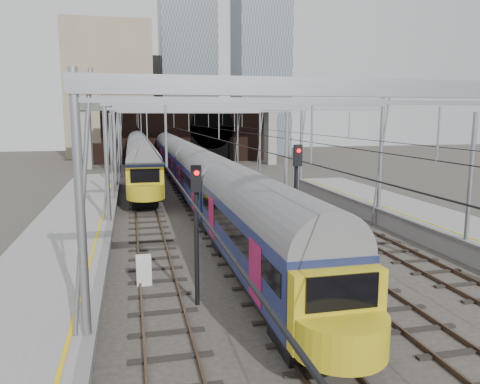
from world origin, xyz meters
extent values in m
plane|color=#38332D|center=(0.00, 0.00, 0.00)|extent=(160.00, 160.00, 0.00)
cube|color=gray|center=(-10.20, 2.50, 0.55)|extent=(4.20, 55.00, 1.10)
cube|color=slate|center=(-8.15, 2.50, 1.05)|extent=(0.35, 55.00, 0.12)
cube|color=gold|center=(-8.65, 2.50, 1.11)|extent=(0.12, 55.00, 0.01)
cube|color=#4C3828|center=(-6.72, 15.00, 0.09)|extent=(0.08, 80.00, 0.16)
cube|color=#4C3828|center=(-5.28, 15.00, 0.09)|extent=(0.08, 80.00, 0.16)
cube|color=black|center=(-6.00, 15.00, 0.01)|extent=(2.40, 80.00, 0.14)
cube|color=#4C3828|center=(-2.72, 15.00, 0.09)|extent=(0.08, 80.00, 0.16)
cube|color=#4C3828|center=(-1.28, 15.00, 0.09)|extent=(0.08, 80.00, 0.16)
cube|color=black|center=(-2.00, 15.00, 0.01)|extent=(2.40, 80.00, 0.14)
cube|color=#4C3828|center=(1.28, 15.00, 0.09)|extent=(0.08, 80.00, 0.16)
cube|color=#4C3828|center=(2.72, 15.00, 0.09)|extent=(0.08, 80.00, 0.16)
cube|color=black|center=(2.00, 15.00, 0.01)|extent=(2.40, 80.00, 0.14)
cube|color=#4C3828|center=(5.28, 15.00, 0.09)|extent=(0.08, 80.00, 0.16)
cube|color=#4C3828|center=(6.72, 15.00, 0.09)|extent=(0.08, 80.00, 0.16)
cube|color=black|center=(6.00, 15.00, 0.01)|extent=(2.40, 80.00, 0.14)
cylinder|color=gray|center=(-8.20, -6.00, 4.00)|extent=(0.24, 0.24, 8.00)
cube|color=gray|center=(0.00, -6.00, 7.60)|extent=(16.80, 0.28, 0.50)
cylinder|color=gray|center=(-8.20, 8.00, 4.00)|extent=(0.24, 0.24, 8.00)
cylinder|color=gray|center=(8.20, 8.00, 4.00)|extent=(0.24, 0.24, 8.00)
cube|color=gray|center=(0.00, 8.00, 7.60)|extent=(16.80, 0.28, 0.50)
cylinder|color=gray|center=(-8.20, 22.00, 4.00)|extent=(0.24, 0.24, 8.00)
cylinder|color=gray|center=(8.20, 22.00, 4.00)|extent=(0.24, 0.24, 8.00)
cube|color=gray|center=(0.00, 22.00, 7.60)|extent=(16.80, 0.28, 0.50)
cylinder|color=gray|center=(-8.20, 36.00, 4.00)|extent=(0.24, 0.24, 8.00)
cylinder|color=gray|center=(8.20, 36.00, 4.00)|extent=(0.24, 0.24, 8.00)
cube|color=gray|center=(0.00, 36.00, 7.60)|extent=(16.80, 0.28, 0.50)
cylinder|color=gray|center=(-8.20, 48.00, 4.00)|extent=(0.24, 0.24, 8.00)
cylinder|color=gray|center=(8.20, 48.00, 4.00)|extent=(0.24, 0.24, 8.00)
cube|color=gray|center=(0.00, 48.00, 7.60)|extent=(16.80, 0.28, 0.50)
cube|color=black|center=(-6.00, 15.00, 5.50)|extent=(0.03, 80.00, 0.03)
cube|color=black|center=(-2.00, 15.00, 5.50)|extent=(0.03, 80.00, 0.03)
cube|color=black|center=(2.00, 15.00, 5.50)|extent=(0.03, 80.00, 0.03)
cube|color=black|center=(6.00, 15.00, 5.50)|extent=(0.03, 80.00, 0.03)
cube|color=black|center=(2.00, 52.00, 4.50)|extent=(26.00, 2.00, 9.00)
cube|color=black|center=(5.00, 50.98, 2.60)|extent=(6.50, 0.10, 5.20)
cylinder|color=black|center=(5.00, 50.98, 5.20)|extent=(6.50, 0.10, 6.50)
cube|color=black|center=(-10.00, 51.00, 1.50)|extent=(6.00, 1.50, 3.00)
cube|color=gray|center=(-12.50, 46.00, 4.10)|extent=(1.20, 2.50, 8.20)
cube|color=gray|center=(12.50, 46.00, 4.10)|extent=(1.20, 2.50, 8.20)
cube|color=#555F56|center=(0.00, 46.00, 8.20)|extent=(28.00, 3.00, 1.40)
cube|color=gray|center=(0.00, 46.00, 9.10)|extent=(28.00, 3.00, 0.30)
cube|color=tan|center=(-10.00, 66.00, 11.00)|extent=(14.00, 12.00, 22.00)
cube|color=#4C5660|center=(4.00, 72.00, 16.00)|extent=(10.00, 10.00, 32.00)
cube|color=gray|center=(-2.00, 80.00, 9.00)|extent=(18.00, 14.00, 18.00)
cube|color=black|center=(-2.00, 21.49, 0.35)|extent=(1.98, 58.86, 0.70)
cube|color=#16234D|center=(-2.00, 21.49, 2.13)|extent=(2.52, 58.86, 2.25)
cylinder|color=slate|center=(-2.00, 21.49, 3.25)|extent=(2.47, 58.36, 2.47)
cube|color=black|center=(-2.00, 21.49, 2.49)|extent=(2.54, 57.66, 0.68)
cube|color=#BB3A82|center=(-2.00, 21.49, 1.50)|extent=(2.54, 57.86, 0.11)
cube|color=gold|center=(-2.00, -8.09, 2.03)|extent=(2.47, 0.60, 2.05)
cube|color=black|center=(-2.00, -8.26, 2.58)|extent=(1.89, 0.08, 0.90)
cube|color=black|center=(-6.00, 46.65, 0.35)|extent=(2.12, 62.85, 0.70)
cube|color=#16234D|center=(-6.00, 46.65, 2.20)|extent=(2.70, 62.85, 2.41)
cylinder|color=slate|center=(-6.00, 46.65, 3.41)|extent=(2.64, 62.35, 2.64)
cube|color=black|center=(-6.00, 46.65, 2.59)|extent=(2.72, 61.65, 0.72)
cube|color=#BB3A82|center=(-6.00, 46.65, 1.53)|extent=(2.72, 61.85, 0.12)
cube|color=gold|center=(-6.00, 15.07, 2.10)|extent=(2.64, 0.60, 2.21)
cube|color=black|center=(-6.00, 14.90, 2.69)|extent=(2.02, 0.08, 0.96)
cylinder|color=black|center=(-4.73, -2.09, 2.50)|extent=(0.17, 0.17, 4.99)
cube|color=black|center=(-4.73, -2.27, 4.68)|extent=(0.39, 0.25, 0.94)
sphere|color=red|center=(-4.73, -2.39, 4.89)|extent=(0.19, 0.19, 0.19)
cylinder|color=black|center=(0.63, 2.39, 2.67)|extent=(0.18, 0.18, 5.35)
cube|color=black|center=(0.63, 2.21, 5.01)|extent=(0.40, 0.20, 1.00)
sphere|color=red|center=(0.63, 2.09, 5.24)|extent=(0.20, 0.20, 0.20)
cube|color=silver|center=(-6.57, 0.48, 0.60)|extent=(0.62, 0.52, 1.21)
cube|color=#1636AA|center=(1.21, -2.58, 0.06)|extent=(0.97, 0.71, 0.11)
cube|color=#1636AA|center=(2.52, 3.46, 0.05)|extent=(1.04, 0.90, 0.10)
cube|color=#1636AA|center=(0.97, 0.95, 0.05)|extent=(1.06, 0.90, 0.11)
camera|label=1|loc=(-6.89, -18.24, 6.82)|focal=35.00mm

